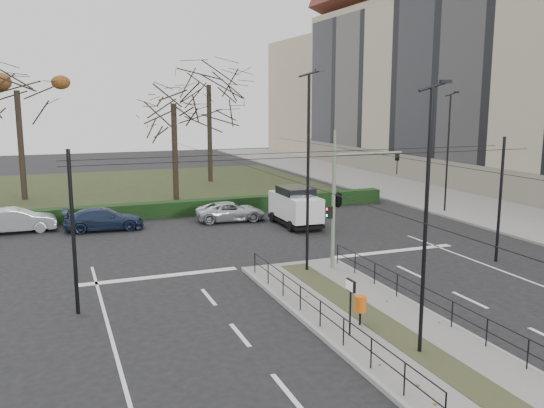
# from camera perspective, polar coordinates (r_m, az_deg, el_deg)

# --- Properties ---
(ground) EXTENTS (140.00, 140.00, 0.00)m
(ground) POSITION_cam_1_polar(r_m,az_deg,el_deg) (23.00, 6.57, -9.29)
(ground) COLOR black
(ground) RESTS_ON ground
(median_island) EXTENTS (4.40, 15.00, 0.14)m
(median_island) POSITION_cam_1_polar(r_m,az_deg,el_deg) (20.94, 9.81, -11.17)
(median_island) COLOR slate
(median_island) RESTS_ON ground
(sidewalk_east) EXTENTS (8.00, 90.00, 0.14)m
(sidewalk_east) POSITION_cam_1_polar(r_m,az_deg,el_deg) (50.45, 13.11, 1.30)
(sidewalk_east) COLOR slate
(sidewalk_east) RESTS_ON ground
(park) EXTENTS (38.00, 26.00, 0.10)m
(park) POSITION_cam_1_polar(r_m,az_deg,el_deg) (51.88, -16.29, 1.37)
(park) COLOR #263018
(park) RESTS_ON ground
(hedge) EXTENTS (38.00, 1.00, 1.00)m
(hedge) POSITION_cam_1_polar(r_m,az_deg,el_deg) (38.64, -14.56, -0.79)
(hedge) COLOR black
(hedge) RESTS_ON ground
(apartment_block) EXTENTS (13.09, 52.10, 21.64)m
(apartment_block) POSITION_cam_1_polar(r_m,az_deg,el_deg) (57.64, 20.83, 12.29)
(apartment_block) COLOR tan
(apartment_block) RESTS_ON ground
(median_railing) EXTENTS (4.14, 13.24, 0.92)m
(median_railing) POSITION_cam_1_polar(r_m,az_deg,el_deg) (20.55, 10.03, -8.90)
(median_railing) COLOR black
(median_railing) RESTS_ON median_island
(catenary) EXTENTS (20.00, 34.00, 6.00)m
(catenary) POSITION_cam_1_polar(r_m,az_deg,el_deg) (23.51, 4.91, -0.19)
(catenary) COLOR black
(catenary) RESTS_ON ground
(traffic_light) EXTENTS (3.80, 2.16, 5.59)m
(traffic_light) POSITION_cam_1_polar(r_m,az_deg,el_deg) (25.94, 6.76, 0.70)
(traffic_light) COLOR slate
(traffic_light) RESTS_ON median_island
(litter_bin) EXTENTS (0.40, 0.40, 1.02)m
(litter_bin) POSITION_cam_1_polar(r_m,az_deg,el_deg) (19.94, 8.75, -9.80)
(litter_bin) COLOR black
(litter_bin) RESTS_ON median_island
(info_panel) EXTENTS (0.11, 0.49, 1.89)m
(info_panel) POSITION_cam_1_polar(r_m,az_deg,el_deg) (18.76, 7.79, -8.64)
(info_panel) COLOR black
(info_panel) RESTS_ON median_island
(streetlamp_median_near) EXTENTS (0.68, 0.14, 8.09)m
(streetlamp_median_near) POSITION_cam_1_polar(r_m,az_deg,el_deg) (17.33, 15.04, -1.45)
(streetlamp_median_near) COLOR black
(streetlamp_median_near) RESTS_ON median_island
(streetlamp_median_far) EXTENTS (0.74, 0.15, 8.85)m
(streetlamp_median_far) POSITION_cam_1_polar(r_m,az_deg,el_deg) (25.19, 3.63, 3.32)
(streetlamp_median_far) COLOR black
(streetlamp_median_far) RESTS_ON median_island
(streetlamp_sidewalk) EXTENTS (0.68, 0.14, 8.12)m
(streetlamp_sidewalk) POSITION_cam_1_polar(r_m,az_deg,el_deg) (41.05, 17.04, 5.04)
(streetlamp_sidewalk) COLOR black
(streetlamp_sidewalk) RESTS_ON sidewalk_east
(parked_car_second) EXTENTS (4.35, 1.52, 1.43)m
(parked_car_second) POSITION_cam_1_polar(r_m,az_deg,el_deg) (36.97, -23.92, -1.49)
(parked_car_second) COLOR #B7BABF
(parked_car_second) RESTS_ON ground
(parked_car_third) EXTENTS (4.77, 2.22, 1.35)m
(parked_car_third) POSITION_cam_1_polar(r_m,az_deg,el_deg) (35.84, -16.34, -1.43)
(parked_car_third) COLOR #1D2944
(parked_car_third) RESTS_ON ground
(parked_car_fourth) EXTENTS (4.61, 2.44, 1.24)m
(parked_car_fourth) POSITION_cam_1_polar(r_m,az_deg,el_deg) (37.11, -4.11, -0.74)
(parked_car_fourth) COLOR #B7BABF
(parked_car_fourth) RESTS_ON ground
(white_van) EXTENTS (2.10, 4.54, 2.42)m
(white_van) POSITION_cam_1_polar(r_m,az_deg,el_deg) (35.52, 2.33, -0.16)
(white_van) COLOR silver
(white_van) RESTS_ON ground
(rust_tree) EXTENTS (6.80, 6.80, 10.93)m
(rust_tree) POSITION_cam_1_polar(r_m,az_deg,el_deg) (48.05, -23.98, 10.22)
(rust_tree) COLOR black
(rust_tree) RESTS_ON park
(bare_tree_center) EXTENTS (7.60, 7.60, 11.95)m
(bare_tree_center) POSITION_cam_1_polar(r_m,az_deg,el_deg) (54.53, -6.28, 10.98)
(bare_tree_center) COLOR black
(bare_tree_center) RESTS_ON park
(bare_tree_near) EXTENTS (5.29, 5.29, 9.76)m
(bare_tree_near) POSITION_cam_1_polar(r_m,az_deg,el_deg) (44.56, -9.72, 9.09)
(bare_tree_near) COLOR black
(bare_tree_near) RESTS_ON park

